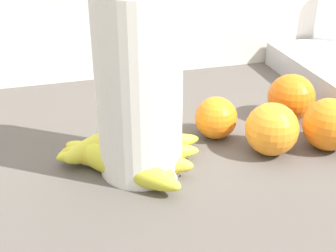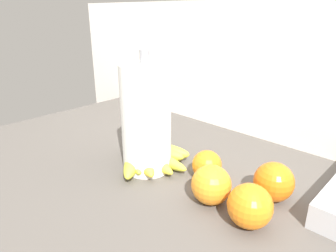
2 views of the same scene
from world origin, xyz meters
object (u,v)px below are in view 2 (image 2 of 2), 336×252
at_px(banana_bunch, 147,155).
at_px(paper_towel_roll, 146,119).
at_px(orange_front, 250,206).
at_px(orange_back_left, 211,185).
at_px(orange_back_right, 207,165).
at_px(orange_far_right, 274,182).

xyz_separation_m(banana_bunch, paper_towel_roll, (0.02, -0.02, 0.11)).
xyz_separation_m(orange_front, paper_towel_roll, (-0.28, 0.02, 0.08)).
bearing_deg(orange_back_left, banana_bunch, 172.28).
xyz_separation_m(orange_back_right, paper_towel_roll, (-0.13, -0.06, 0.09)).
distance_m(orange_back_right, orange_far_right, 0.15).
xyz_separation_m(orange_back_left, paper_towel_roll, (-0.19, 0.01, 0.09)).
bearing_deg(orange_back_right, orange_far_right, 10.26).
bearing_deg(orange_front, paper_towel_roll, 176.24).
height_order(banana_bunch, orange_far_right, orange_far_right).
distance_m(banana_bunch, orange_back_right, 0.16).
distance_m(banana_bunch, orange_front, 0.31).
bearing_deg(paper_towel_roll, orange_far_right, 16.98).
height_order(orange_back_left, paper_towel_roll, paper_towel_roll).
bearing_deg(orange_front, orange_back_right, 152.79).
bearing_deg(orange_back_left, paper_towel_roll, 177.34).
relative_size(orange_back_right, orange_front, 0.84).
relative_size(orange_back_left, orange_front, 0.99).
distance_m(banana_bunch, orange_far_right, 0.31).
height_order(orange_far_right, orange_front, same).
bearing_deg(orange_far_right, orange_back_left, -131.51).
bearing_deg(orange_back_right, orange_back_left, -47.99).
bearing_deg(orange_back_right, paper_towel_roll, -156.29).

